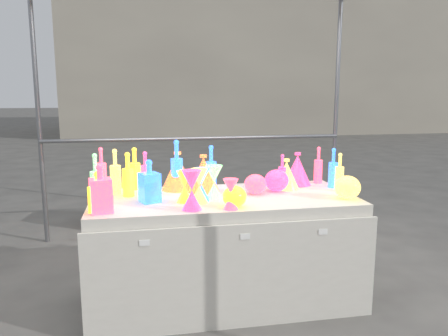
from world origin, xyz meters
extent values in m
plane|color=slate|center=(0.00, 0.00, 0.00)|extent=(80.00, 80.00, 0.00)
cylinder|color=gray|center=(-1.50, 1.50, 1.20)|extent=(0.04, 0.04, 2.40)
cylinder|color=gray|center=(1.50, 1.50, 1.20)|extent=(0.04, 0.04, 2.40)
cylinder|color=gray|center=(0.00, 1.47, 1.00)|extent=(3.00, 0.04, 0.04)
cube|color=silver|center=(0.00, 0.00, 0.38)|extent=(1.80, 0.80, 0.75)
cube|color=silver|center=(0.00, -0.42, 0.34)|extent=(1.84, 0.02, 0.68)
cube|color=white|center=(-0.55, -0.43, 0.60)|extent=(0.06, 0.00, 0.03)
cube|color=white|center=(0.05, -0.43, 0.60)|extent=(0.06, 0.00, 0.03)
cube|color=white|center=(0.55, -0.43, 0.60)|extent=(0.06, 0.00, 0.03)
cube|color=#AFA692|center=(4.00, 14.00, 3.00)|extent=(14.00, 6.00, 6.00)
cube|color=#986844|center=(-0.78, 1.91, 0.22)|extent=(0.66, 0.53, 0.44)
cube|color=#986844|center=(0.38, 2.79, 0.03)|extent=(0.75, 0.59, 0.06)
camera|label=1|loc=(-0.54, -2.89, 1.46)|focal=35.00mm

